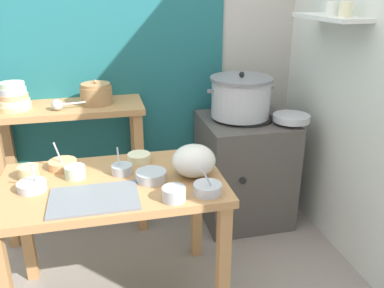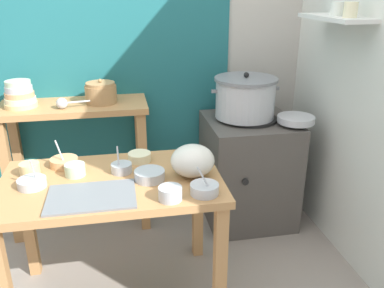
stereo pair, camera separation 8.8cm
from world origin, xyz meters
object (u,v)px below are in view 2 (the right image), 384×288
object	(u,v)px
plastic_bag	(192,161)
prep_bowl_8	(121,167)
prep_table	(113,199)
ladle	(64,103)
prep_bowl_1	(139,157)
prep_bowl_3	(64,162)
steamer_pot	(245,97)
prep_bowl_4	(149,175)
prep_bowl_7	(75,169)
back_shelf_table	(76,136)
stove_block	(247,170)
serving_tray	(91,197)
wide_pan	(296,119)
prep_bowl_2	(32,182)
clay_pot	(101,93)
prep_bowl_5	(170,193)
bowl_stack_enamel	(19,95)
prep_bowl_0	(204,188)
prep_bowl_6	(29,169)

from	to	relation	value
plastic_bag	prep_bowl_8	bearing A→B (deg)	163.57
prep_bowl_8	prep_table	bearing A→B (deg)	-125.64
ladle	prep_bowl_1	xyz separation A→B (m)	(0.43, -0.50, -0.19)
prep_bowl_3	steamer_pot	bearing A→B (deg)	22.21
prep_bowl_4	prep_bowl_7	bearing A→B (deg)	161.98
back_shelf_table	stove_block	size ratio (longest dim) A/B	1.23
plastic_bag	prep_bowl_8	world-z (taller)	plastic_bag
ladle	prep_bowl_7	world-z (taller)	ladle
serving_tray	prep_bowl_7	xyz separation A→B (m)	(-0.09, 0.25, 0.03)
stove_block	plastic_bag	xyz separation A→B (m)	(-0.54, -0.69, 0.42)
prep_bowl_8	plastic_bag	bearing A→B (deg)	-16.43
prep_table	plastic_bag	world-z (taller)	plastic_bag
wide_pan	prep_bowl_2	world-z (taller)	prep_bowl_2
prep_bowl_8	clay_pot	bearing A→B (deg)	98.11
serving_tray	prep_bowl_1	distance (m)	0.44
prep_bowl_5	prep_bowl_4	bearing A→B (deg)	108.94
clay_pot	prep_bowl_7	size ratio (longest dim) A/B	1.99
bowl_stack_enamel	plastic_bag	xyz separation A→B (m)	(0.96, -0.81, -0.17)
steamer_pot	prep_bowl_5	world-z (taller)	steamer_pot
steamer_pot	clay_pot	size ratio (longest dim) A/B	2.31
prep_bowl_3	stove_block	bearing A→B (deg)	20.70
prep_bowl_8	back_shelf_table	bearing A→B (deg)	111.85
wide_pan	prep_bowl_8	distance (m)	1.23
clay_pot	prep_bowl_3	size ratio (longest dim) A/B	1.35
clay_pot	plastic_bag	bearing A→B (deg)	-60.93
bowl_stack_enamel	plastic_bag	bearing A→B (deg)	-40.33
wide_pan	steamer_pot	bearing A→B (deg)	149.07
prep_table	ladle	size ratio (longest dim) A/B	3.78
prep_bowl_0	clay_pot	bearing A→B (deg)	114.92
prep_bowl_4	bowl_stack_enamel	bearing A→B (deg)	131.90
prep_bowl_6	back_shelf_table	bearing A→B (deg)	75.60
wide_pan	prep_bowl_6	distance (m)	1.65
steamer_pot	ladle	xyz separation A→B (m)	(-1.18, 0.02, 0.02)
prep_bowl_2	wide_pan	bearing A→B (deg)	18.10
prep_bowl_2	prep_bowl_5	world-z (taller)	prep_bowl_2
prep_bowl_1	prep_bowl_5	size ratio (longest dim) A/B	1.16
prep_bowl_6	prep_bowl_0	bearing A→B (deg)	-23.15
prep_bowl_0	prep_bowl_3	size ratio (longest dim) A/B	0.98
prep_bowl_0	prep_bowl_1	xyz separation A→B (m)	(-0.27, 0.43, -0.00)
ladle	wide_pan	distance (m)	1.50
back_shelf_table	prep_bowl_6	size ratio (longest dim) A/B	9.55
prep_table	prep_bowl_1	world-z (taller)	prep_bowl_1
prep_table	wide_pan	world-z (taller)	wide_pan
prep_table	clay_pot	world-z (taller)	clay_pot
steamer_pot	prep_bowl_2	xyz separation A→B (m)	(-1.28, -0.69, -0.17)
prep_bowl_6	prep_bowl_8	bearing A→B (deg)	-6.25
prep_bowl_2	prep_bowl_8	xyz separation A→B (m)	(0.43, 0.09, 0.00)
prep_table	wide_pan	size ratio (longest dim) A/B	4.50
clay_pot	prep_bowl_5	size ratio (longest dim) A/B	1.88
back_shelf_table	stove_block	xyz separation A→B (m)	(1.18, -0.13, -0.30)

